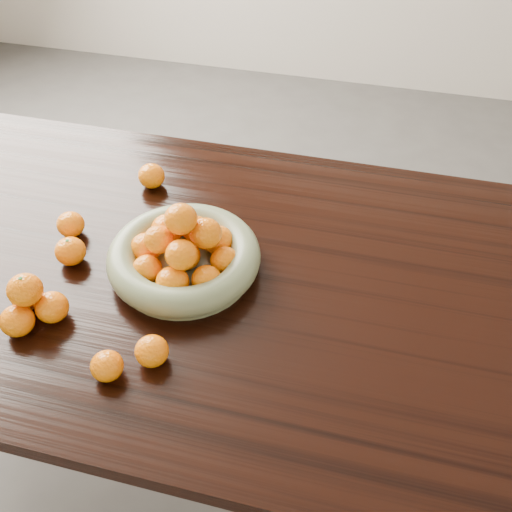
% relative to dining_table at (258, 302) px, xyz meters
% --- Properties ---
extents(ground, '(5.00, 5.00, 0.00)m').
position_rel_dining_table_xyz_m(ground, '(0.00, 0.00, -0.66)').
color(ground, '#4D4B49').
rests_on(ground, ground).
extents(dining_table, '(2.00, 1.00, 0.75)m').
position_rel_dining_table_xyz_m(dining_table, '(0.00, 0.00, 0.00)').
color(dining_table, black).
rests_on(dining_table, ground).
extents(fruit_bowl, '(0.34, 0.34, 0.18)m').
position_rel_dining_table_xyz_m(fruit_bowl, '(-0.16, -0.02, 0.14)').
color(fruit_bowl, '#6F7757').
rests_on(fruit_bowl, dining_table).
extents(orange_pyramid, '(0.14, 0.14, 0.12)m').
position_rel_dining_table_xyz_m(orange_pyramid, '(-0.42, -0.23, 0.14)').
color(orange_pyramid, orange).
rests_on(orange_pyramid, dining_table).
extents(loose_orange_0, '(0.07, 0.07, 0.06)m').
position_rel_dining_table_xyz_m(loose_orange_0, '(-0.42, -0.06, 0.12)').
color(loose_orange_0, orange).
rests_on(loose_orange_0, dining_table).
extents(loose_orange_1, '(0.06, 0.06, 0.06)m').
position_rel_dining_table_xyz_m(loose_orange_1, '(-0.21, -0.33, 0.12)').
color(loose_orange_1, orange).
rests_on(loose_orange_1, dining_table).
extents(loose_orange_2, '(0.07, 0.07, 0.06)m').
position_rel_dining_table_xyz_m(loose_orange_2, '(-0.14, -0.27, 0.12)').
color(loose_orange_2, orange).
rests_on(loose_orange_2, dining_table).
extents(loose_orange_3, '(0.07, 0.07, 0.06)m').
position_rel_dining_table_xyz_m(loose_orange_3, '(-0.47, 0.03, 0.12)').
color(loose_orange_3, orange).
rests_on(loose_orange_3, dining_table).
extents(loose_orange_5, '(0.07, 0.07, 0.07)m').
position_rel_dining_table_xyz_m(loose_orange_5, '(-0.35, 0.26, 0.12)').
color(loose_orange_5, orange).
rests_on(loose_orange_5, dining_table).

